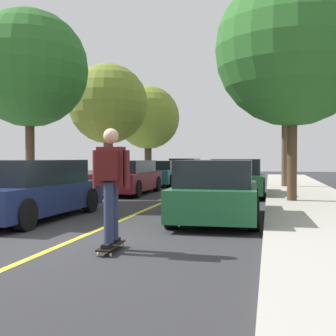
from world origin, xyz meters
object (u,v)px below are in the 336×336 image
(parked_car_left_far, at_px, (161,173))
(skateboarder, at_px, (110,178))
(parked_car_left_farthest, at_px, (185,169))
(street_tree_right_near, at_px, (285,77))
(street_tree_left_near, at_px, (108,104))
(parked_car_right_near, at_px, (237,178))
(parked_car_left_nearest, at_px, (29,190))
(parked_car_left_near, at_px, (127,177))
(skateboard, at_px, (111,246))
(street_tree_left_nearest, at_px, (29,69))
(parked_car_right_nearest, at_px, (217,191))
(street_tree_left_far, at_px, (148,118))
(street_tree_right_nearest, at_px, (293,49))

(parked_car_left_far, relative_size, skateboarder, 2.61)
(parked_car_left_farthest, xyz_separation_m, street_tree_right_near, (6.12, -7.93, 4.40))
(parked_car_left_farthest, relative_size, street_tree_right_near, 0.66)
(skateboarder, bearing_deg, street_tree_left_near, 111.19)
(parked_car_right_near, xyz_separation_m, street_tree_right_near, (1.82, 4.17, 4.40))
(parked_car_left_nearest, distance_m, parked_car_left_far, 12.71)
(parked_car_left_near, distance_m, parked_car_left_far, 5.55)
(parked_car_left_far, xyz_separation_m, skateboard, (3.11, -15.58, -0.55))
(parked_car_left_nearest, bearing_deg, street_tree_right_near, 61.55)
(street_tree_left_nearest, height_order, skateboarder, street_tree_left_nearest)
(parked_car_right_nearest, bearing_deg, skateboarder, -108.18)
(parked_car_left_far, relative_size, street_tree_left_far, 0.81)
(parked_car_left_near, height_order, parked_car_left_farthest, parked_car_left_farthest)
(street_tree_right_nearest, bearing_deg, skateboarder, -112.00)
(parked_car_left_farthest, bearing_deg, street_tree_left_nearest, -96.43)
(parked_car_right_nearest, distance_m, parked_car_right_near, 6.40)
(parked_car_left_nearest, height_order, street_tree_left_near, street_tree_left_near)
(parked_car_left_nearest, height_order, parked_car_left_near, parked_car_left_nearest)
(parked_car_left_farthest, xyz_separation_m, street_tree_right_nearest, (6.12, -14.69, 4.02))
(parked_car_left_far, distance_m, street_tree_right_nearest, 11.00)
(street_tree_left_nearest, bearing_deg, street_tree_left_far, 90.00)
(parked_car_right_near, height_order, skateboarder, skateboarder)
(street_tree_right_near, bearing_deg, skateboarder, -101.95)
(parked_car_right_nearest, relative_size, street_tree_left_near, 0.74)
(parked_car_right_nearest, xyz_separation_m, skateboarder, (-1.19, -3.62, 0.44))
(parked_car_left_nearest, relative_size, parked_car_right_near, 1.10)
(street_tree_left_far, bearing_deg, street_tree_left_near, -90.00)
(street_tree_left_far, xyz_separation_m, street_tree_right_nearest, (7.93, -12.05, 0.82))
(parked_car_left_near, height_order, street_tree_right_near, street_tree_right_near)
(parked_car_left_far, distance_m, parked_car_right_near, 7.05)
(parked_car_left_near, relative_size, skateboard, 5.31)
(parked_car_left_near, bearing_deg, street_tree_right_near, 33.99)
(street_tree_right_nearest, height_order, skateboard, street_tree_right_nearest)
(parked_car_left_far, relative_size, skateboard, 5.41)
(parked_car_right_nearest, height_order, skateboarder, skateboarder)
(parked_car_left_near, bearing_deg, parked_car_right_nearest, -56.29)
(parked_car_left_farthest, xyz_separation_m, parked_car_right_near, (4.30, -12.10, -0.00))
(parked_car_left_near, distance_m, street_tree_right_nearest, 7.79)
(street_tree_left_far, bearing_deg, parked_car_right_near, -57.11)
(street_tree_left_nearest, bearing_deg, street_tree_right_nearest, 10.24)
(street_tree_left_far, bearing_deg, street_tree_right_nearest, -56.64)
(parked_car_left_near, xyz_separation_m, street_tree_right_nearest, (6.12, -2.64, 4.03))
(parked_car_right_nearest, distance_m, street_tree_right_near, 11.60)
(parked_car_right_nearest, xyz_separation_m, parked_car_right_near, (-0.00, 6.40, 0.01))
(parked_car_right_nearest, bearing_deg, parked_car_left_farthest, 103.08)
(street_tree_right_near, bearing_deg, parked_car_right_nearest, -99.74)
(parked_car_left_near, xyz_separation_m, street_tree_left_far, (-1.82, 9.41, 3.22))
(street_tree_left_far, bearing_deg, parked_car_left_far, -64.83)
(parked_car_left_near, bearing_deg, street_tree_left_near, 124.43)
(street_tree_right_nearest, bearing_deg, parked_car_left_nearest, -143.50)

